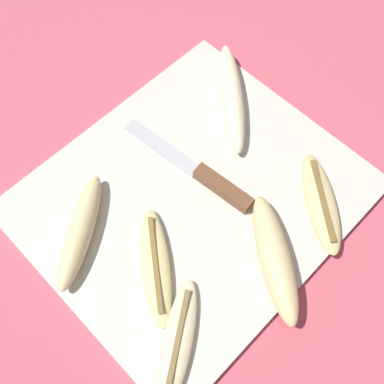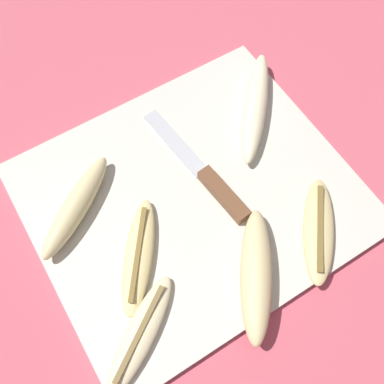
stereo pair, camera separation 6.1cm
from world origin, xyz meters
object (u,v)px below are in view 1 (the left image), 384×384
(banana_golden_short, at_px, (156,266))
(banana_ripe_center, at_px, (80,231))
(banana_bright_far, at_px, (232,96))
(banana_spotted_left, at_px, (321,202))
(knife, at_px, (210,179))
(banana_mellow_near, at_px, (275,258))
(banana_cream_curved, at_px, (178,342))

(banana_golden_short, bearing_deg, banana_ripe_center, 110.81)
(banana_bright_far, bearing_deg, banana_spotted_left, -101.52)
(knife, bearing_deg, banana_ripe_center, 154.38)
(banana_mellow_near, bearing_deg, banana_cream_curved, 174.50)
(banana_spotted_left, distance_m, banana_ripe_center, 0.32)
(banana_bright_far, relative_size, banana_golden_short, 1.17)
(knife, xyz_separation_m, banana_golden_short, (-0.14, -0.04, 0.00))
(banana_golden_short, bearing_deg, banana_cream_curved, -117.77)
(banana_bright_far, distance_m, banana_mellow_near, 0.26)
(banana_spotted_left, height_order, banana_cream_curved, same)
(banana_ripe_center, xyz_separation_m, banana_mellow_near, (0.15, -0.20, 0.00))
(banana_spotted_left, bearing_deg, banana_ripe_center, 142.70)
(banana_ripe_center, bearing_deg, banana_bright_far, 1.56)
(banana_bright_far, relative_size, banana_cream_curved, 1.18)
(banana_spotted_left, relative_size, banana_mellow_near, 0.87)
(knife, distance_m, banana_spotted_left, 0.15)
(banana_bright_far, xyz_separation_m, banana_cream_curved, (-0.30, -0.20, -0.01))
(banana_ripe_center, relative_size, banana_cream_curved, 1.03)
(banana_ripe_center, height_order, banana_cream_curved, banana_ripe_center)
(banana_mellow_near, height_order, banana_golden_short, banana_mellow_near)
(banana_bright_far, height_order, banana_spotted_left, banana_bright_far)
(banana_bright_far, bearing_deg, banana_cream_curved, -147.33)
(banana_spotted_left, bearing_deg, banana_golden_short, 156.65)
(knife, height_order, banana_mellow_near, banana_mellow_near)
(banana_mellow_near, height_order, banana_cream_curved, banana_mellow_near)
(banana_bright_far, bearing_deg, banana_ripe_center, -178.44)
(banana_spotted_left, bearing_deg, banana_cream_curved, 178.26)
(banana_bright_far, bearing_deg, knife, -149.51)
(banana_ripe_center, bearing_deg, banana_spotted_left, -37.30)
(banana_bright_far, distance_m, banana_golden_short, 0.28)
(knife, distance_m, banana_bright_far, 0.14)
(banana_cream_curved, bearing_deg, banana_mellow_near, -5.50)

